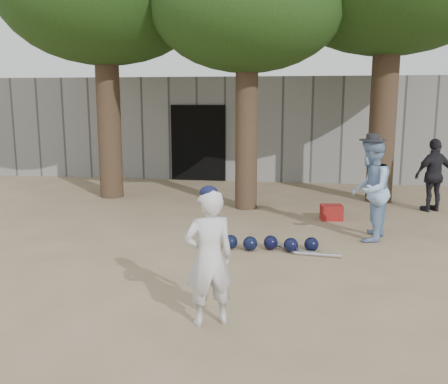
% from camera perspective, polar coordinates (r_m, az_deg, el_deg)
% --- Properties ---
extents(ground, '(70.00, 70.00, 0.00)m').
position_cam_1_polar(ground, '(7.15, -6.05, -8.85)').
color(ground, '#937C5E').
rests_on(ground, ground).
extents(boy_player, '(0.63, 0.55, 1.46)m').
position_cam_1_polar(boy_player, '(5.26, -1.71, -7.55)').
color(boy_player, silver).
rests_on(boy_player, ground).
extents(spectator_blue, '(0.88, 1.00, 1.73)m').
position_cam_1_polar(spectator_blue, '(8.73, 16.36, 0.24)').
color(spectator_blue, '#86A8D0').
rests_on(spectator_blue, ground).
extents(spectator_dark, '(0.99, 0.73, 1.56)m').
position_cam_1_polar(spectator_dark, '(11.48, 22.88, 1.78)').
color(spectator_dark, black).
rests_on(spectator_dark, ground).
extents(red_bag, '(0.45, 0.37, 0.30)m').
position_cam_1_polar(red_bag, '(10.15, 12.18, -2.29)').
color(red_bag, maroon).
rests_on(red_bag, ground).
extents(back_building, '(16.00, 5.24, 3.00)m').
position_cam_1_polar(back_building, '(16.96, 2.77, 7.63)').
color(back_building, gray).
rests_on(back_building, ground).
extents(helmet_row, '(1.51, 0.33, 0.23)m').
position_cam_1_polar(helmet_row, '(7.98, 5.34, -5.88)').
color(helmet_row, black).
rests_on(helmet_row, ground).
extents(bat_pile, '(1.11, 0.75, 0.06)m').
position_cam_1_polar(bat_pile, '(7.98, 8.67, -6.61)').
color(bat_pile, '#B2B2B9').
rests_on(bat_pile, ground).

